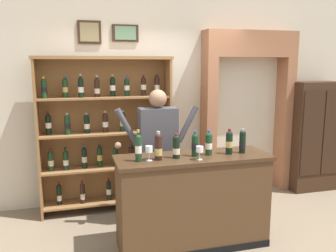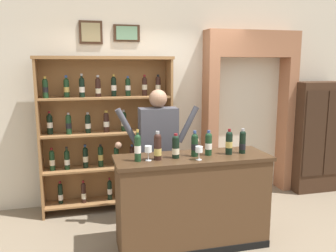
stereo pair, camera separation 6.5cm
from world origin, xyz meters
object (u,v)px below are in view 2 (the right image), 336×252
object	(u,v)px
tasting_bottle_prosecco	(195,144)
wine_glass_center	(148,150)
tasting_counter	(192,201)
tasting_bottle_bianco	(243,142)
tasting_bottle_rosso	(209,143)
wine_glass_spare	(199,150)
shopkeeper	(158,141)
tasting_bottle_brunello	(176,147)
tasting_bottle_super_tuscan	(138,147)
tasting_bottle_chianti	(229,142)
tasting_bottle_riserva	(158,147)
side_cabinet	(316,136)
wine_shelf	(107,130)

from	to	relation	value
tasting_bottle_prosecco	wine_glass_center	xyz separation A→B (m)	(-0.51, -0.05, -0.02)
tasting_counter	tasting_bottle_bianco	size ratio (longest dim) A/B	6.05
tasting_bottle_rosso	wine_glass_spare	world-z (taller)	tasting_bottle_rosso
tasting_bottle_bianco	shopkeeper	bearing A→B (deg)	142.08
tasting_bottle_brunello	tasting_bottle_prosecco	size ratio (longest dim) A/B	0.94
tasting_bottle_super_tuscan	tasting_bottle_rosso	size ratio (longest dim) A/B	1.20
tasting_bottle_chianti	tasting_bottle_bianco	bearing A→B (deg)	2.29
tasting_bottle_super_tuscan	tasting_bottle_riserva	bearing A→B (deg)	1.18
tasting_bottle_prosecco	tasting_bottle_chianti	size ratio (longest dim) A/B	0.99
side_cabinet	tasting_bottle_bianco	size ratio (longest dim) A/B	6.22
tasting_bottle_brunello	wine_glass_center	bearing A→B (deg)	-174.62
tasting_counter	tasting_bottle_riserva	bearing A→B (deg)	-173.42
side_cabinet	tasting_bottle_prosecco	xyz separation A→B (m)	(-2.44, -1.24, 0.29)
tasting_bottle_bianco	tasting_bottle_prosecco	bearing A→B (deg)	179.40
shopkeeper	tasting_bottle_super_tuscan	world-z (taller)	shopkeeper
tasting_counter	shopkeeper	world-z (taller)	shopkeeper
side_cabinet	tasting_bottle_rosso	xyz separation A→B (m)	(-2.28, -1.24, 0.29)
wine_glass_center	tasting_bottle_super_tuscan	bearing A→B (deg)	176.65
side_cabinet	tasting_bottle_super_tuscan	world-z (taller)	side_cabinet
tasting_bottle_chianti	wine_glass_spare	world-z (taller)	tasting_bottle_chianti
wine_shelf	tasting_bottle_brunello	xyz separation A→B (m)	(0.60, -1.29, 0.03)
side_cabinet	tasting_bottle_rosso	world-z (taller)	side_cabinet
tasting_bottle_brunello	wine_glass_center	world-z (taller)	tasting_bottle_brunello
tasting_bottle_super_tuscan	tasting_bottle_rosso	world-z (taller)	tasting_bottle_super_tuscan
tasting_bottle_riserva	tasting_bottle_bianco	distance (m)	0.96
tasting_bottle_super_tuscan	tasting_bottle_prosecco	xyz separation A→B (m)	(0.62, 0.04, -0.02)
tasting_bottle_riserva	tasting_bottle_brunello	world-z (taller)	tasting_bottle_riserva
tasting_bottle_super_tuscan	tasting_bottle_chianti	distance (m)	1.01
tasting_bottle_bianco	wine_glass_center	size ratio (longest dim) A/B	1.79
tasting_counter	tasting_bottle_riserva	size ratio (longest dim) A/B	5.58
shopkeeper	wine_glass_spare	world-z (taller)	shopkeeper
shopkeeper	wine_glass_center	xyz separation A→B (m)	(-0.26, -0.67, 0.07)
tasting_bottle_rosso	tasting_bottle_bianco	world-z (taller)	tasting_bottle_bianco
tasting_bottle_brunello	tasting_bottle_bianco	size ratio (longest dim) A/B	0.94
tasting_bottle_brunello	wine_glass_center	xyz separation A→B (m)	(-0.30, -0.03, -0.01)
wine_shelf	tasting_bottle_chianti	size ratio (longest dim) A/B	7.44
tasting_bottle_chianti	wine_glass_center	xyz separation A→B (m)	(-0.90, -0.04, -0.02)
tasting_counter	shopkeeper	xyz separation A→B (m)	(-0.24, 0.61, 0.55)
shopkeeper	tasting_bottle_brunello	bearing A→B (deg)	-86.51
tasting_counter	tasting_bottle_bianco	world-z (taller)	tasting_bottle_bianco
tasting_bottle_super_tuscan	wine_glass_center	world-z (taller)	tasting_bottle_super_tuscan
tasting_bottle_prosecco	tasting_bottle_rosso	xyz separation A→B (m)	(0.16, 0.01, -0.00)
tasting_bottle_super_tuscan	tasting_bottle_bianco	bearing A→B (deg)	1.77
tasting_bottle_brunello	side_cabinet	bearing A→B (deg)	25.39
wine_shelf	shopkeeper	distance (m)	0.86
tasting_bottle_brunello	wine_glass_spare	xyz separation A→B (m)	(0.21, -0.13, -0.02)
tasting_bottle_super_tuscan	wine_glass_spare	xyz separation A→B (m)	(0.62, -0.11, -0.04)
tasting_counter	tasting_bottle_bianco	xyz separation A→B (m)	(0.57, -0.01, 0.64)
wine_shelf	shopkeeper	world-z (taller)	wine_shelf
tasting_bottle_chianti	tasting_bottle_brunello	bearing A→B (deg)	-179.24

